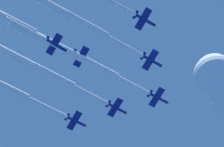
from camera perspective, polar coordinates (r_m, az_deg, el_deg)
name	(u,v)px	position (r m, az deg, el deg)	size (l,w,h in m)	color
jet_lead	(64,50)	(191.06, -5.32, 2.63)	(66.05, 27.45, 4.23)	navy
jet_port_inner	(16,57)	(195.05, -10.60, 1.81)	(69.59, 29.56, 4.14)	navy
jet_starboard_inner	(46,3)	(183.90, -7.26, 7.69)	(69.92, 29.50, 4.22)	navy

